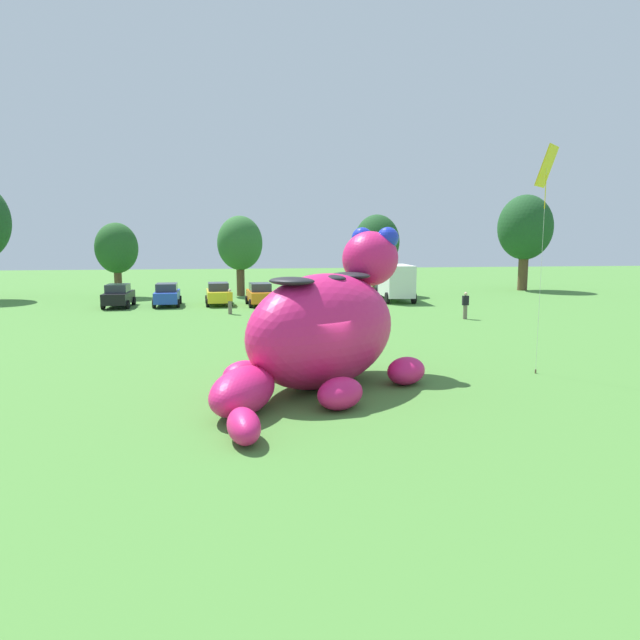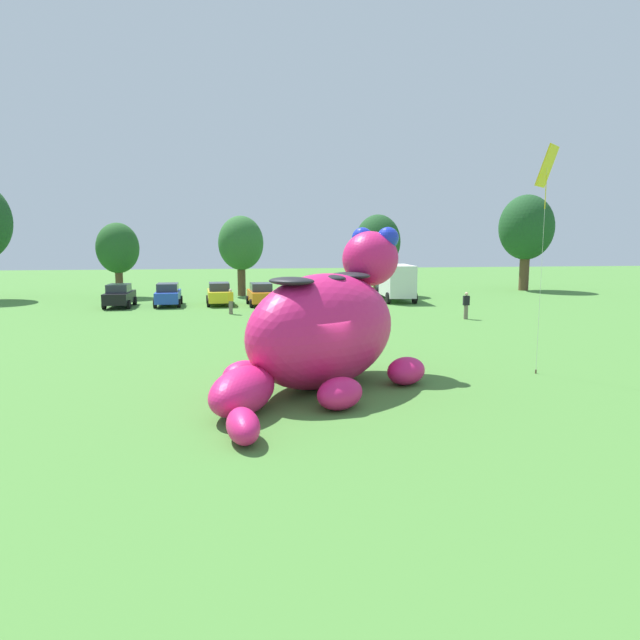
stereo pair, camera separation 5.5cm
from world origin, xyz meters
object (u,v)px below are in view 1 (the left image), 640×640
at_px(car_black, 118,296).
at_px(spectator_mid_field, 313,308).
at_px(car_blue, 167,295).
at_px(tethered_flying_kite, 547,170).
at_px(spectator_by_cars, 465,306).
at_px(car_orange, 260,294).
at_px(car_green, 307,293).
at_px(giant_inflatable_creature, 324,329).
at_px(spectator_near_inflatable, 230,302).
at_px(box_truck, 394,281).
at_px(car_yellow, 218,294).

relative_size(car_black, spectator_mid_field, 2.40).
height_order(car_blue, tethered_flying_kite, tethered_flying_kite).
height_order(car_black, spectator_by_cars, car_black).
relative_size(car_orange, car_green, 1.01).
relative_size(giant_inflatable_creature, car_blue, 2.39).
bearing_deg(car_black, car_green, -0.10).
distance_m(car_green, spectator_near_inflatable, 7.74).
distance_m(car_black, car_orange, 10.42).
bearing_deg(box_truck, spectator_by_cars, -82.30).
relative_size(car_black, car_yellow, 0.97).
height_order(car_black, spectator_near_inflatable, car_black).
bearing_deg(spectator_by_cars, car_orange, 143.72).
xyz_separation_m(car_blue, spectator_by_cars, (19.49, -9.94, -0.01)).
bearing_deg(car_orange, car_blue, 174.00).
height_order(car_yellow, car_green, same).
xyz_separation_m(car_green, spectator_by_cars, (8.94, -9.63, -0.01)).
relative_size(car_blue, spectator_by_cars, 2.44).
bearing_deg(car_yellow, giant_inflatable_creature, -80.13).
bearing_deg(car_blue, box_truck, 3.98).
relative_size(car_blue, box_truck, 0.64).
xyz_separation_m(car_black, box_truck, (21.45, 1.53, 0.74)).
bearing_deg(spectator_mid_field, car_orange, 108.10).
relative_size(car_orange, spectator_mid_field, 2.47).
bearing_deg(car_black, car_orange, -2.45).
xyz_separation_m(car_black, spectator_near_inflatable, (8.22, -5.15, -0.01)).
bearing_deg(car_yellow, car_black, -176.44).
relative_size(spectator_mid_field, spectator_by_cars, 1.00).
bearing_deg(car_blue, car_green, -1.68).
relative_size(spectator_near_inflatable, tethered_flying_kite, 0.21).
xyz_separation_m(car_blue, box_truck, (17.98, 1.25, 0.74)).
bearing_deg(giant_inflatable_creature, tethered_flying_kite, 4.83).
bearing_deg(car_yellow, spectator_near_inflatable, -80.40).
relative_size(car_blue, car_yellow, 0.99).
height_order(giant_inflatable_creature, spectator_mid_field, giant_inflatable_creature).
distance_m(car_black, spectator_by_cars, 24.91).
xyz_separation_m(car_yellow, car_green, (6.75, -0.48, 0.00)).
bearing_deg(car_green, box_truck, 11.85).
xyz_separation_m(car_green, tethered_flying_kite, (5.81, -24.06, 6.62)).
height_order(car_orange, tethered_flying_kite, tethered_flying_kite).
bearing_deg(tethered_flying_kite, car_green, 103.58).
bearing_deg(car_yellow, box_truck, 4.36).
height_order(box_truck, spectator_by_cars, box_truck).
relative_size(car_blue, car_green, 1.00).
relative_size(car_yellow, box_truck, 0.65).
bearing_deg(car_black, tethered_flying_kite, -50.52).
bearing_deg(car_blue, spectator_by_cars, -27.03).
bearing_deg(box_truck, car_blue, -176.02).
height_order(giant_inflatable_creature, box_truck, giant_inflatable_creature).
distance_m(car_blue, car_green, 10.55).
distance_m(car_blue, spectator_near_inflatable, 7.21).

